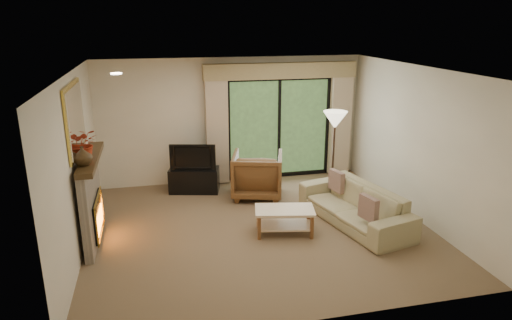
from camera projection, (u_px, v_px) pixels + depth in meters
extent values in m
plane|color=brown|center=(260.00, 228.00, 7.58)|extent=(5.50, 5.50, 0.00)
plane|color=white|center=(261.00, 70.00, 6.81)|extent=(5.50, 5.50, 0.00)
plane|color=beige|center=(232.00, 121.00, 9.52)|extent=(5.00, 0.00, 5.00)
plane|color=beige|center=(315.00, 218.00, 4.87)|extent=(5.00, 0.00, 5.00)
plane|color=beige|center=(76.00, 165.00, 6.61)|extent=(0.00, 5.00, 5.00)
plane|color=beige|center=(417.00, 143.00, 7.79)|extent=(0.00, 5.00, 5.00)
cube|color=tan|center=(217.00, 128.00, 9.33)|extent=(0.45, 0.18, 2.35)
cube|color=tan|center=(340.00, 121.00, 9.91)|extent=(0.45, 0.18, 2.35)
cube|color=#9B8458|center=(281.00, 71.00, 9.31)|extent=(3.20, 0.24, 0.32)
cube|color=black|center=(194.00, 180.00, 9.13)|extent=(1.05, 0.66, 0.49)
imported|color=black|center=(193.00, 156.00, 8.98)|extent=(0.90, 0.33, 0.52)
imported|color=brown|center=(257.00, 175.00, 8.84)|extent=(1.17, 1.19, 0.88)
imported|color=tan|center=(355.00, 205.00, 7.70)|extent=(1.34, 2.34, 0.64)
cube|color=#562C26|center=(369.00, 208.00, 7.02)|extent=(0.18, 0.39, 0.38)
cube|color=#562C26|center=(336.00, 181.00, 8.21)|extent=(0.18, 0.38, 0.37)
imported|color=#382714|center=(83.00, 156.00, 6.36)|extent=(0.29, 0.29, 0.27)
imported|color=#9D2C14|center=(85.00, 144.00, 6.63)|extent=(0.41, 0.36, 0.45)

